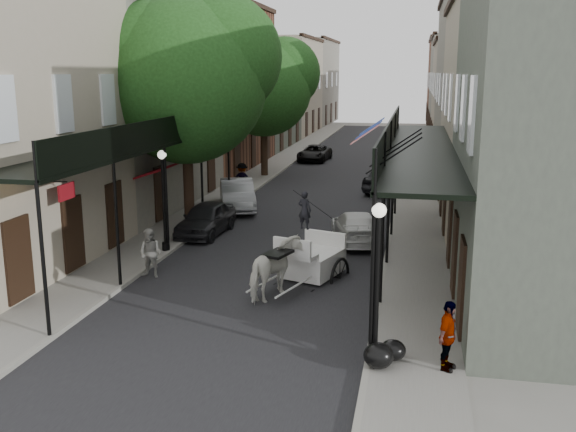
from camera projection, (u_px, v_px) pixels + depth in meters
The scene contains 24 objects.
ground at pixel (226, 322), 17.25m from camera, with size 140.00×140.00×0.00m, color gray.
road at pixel (327, 190), 36.39m from camera, with size 8.00×90.00×0.01m, color black.
sidewalk_left at pixel (242, 186), 37.32m from camera, with size 2.20×90.00×0.12m, color gray.
sidewalk_right at pixel (417, 192), 35.42m from camera, with size 2.20×90.00×0.12m, color gray.
building_row_left at pixel (229, 91), 46.44m from camera, with size 5.00×80.00×10.50m, color tan.
building_row_right at pixel (475, 92), 43.17m from camera, with size 5.00×80.00×10.50m, color gray.
gallery_left at pixel (154, 141), 23.95m from camera, with size 2.20×18.05×4.88m.
gallery_right at pixel (415, 147), 22.13m from camera, with size 2.20×18.05×4.88m.
tree_near at pixel (196, 74), 26.36m from camera, with size 7.31×6.80×9.63m.
tree_far at pixel (270, 84), 39.91m from camera, with size 6.45×6.00×8.61m.
lamppost_right_near at pixel (377, 282), 14.11m from camera, with size 0.32×0.32×3.71m.
lamppost_left at pixel (164, 199), 23.32m from camera, with size 0.32×0.32×3.71m.
lamppost_right_far at pixel (401, 161), 33.24m from camera, with size 0.32×0.32×3.71m.
horse at pixel (276, 269), 18.90m from camera, with size 0.96×2.10×1.78m, color silver.
carriage at pixel (318, 240), 21.19m from camera, with size 2.35×2.95×2.97m.
pedestrian_walking at pixel (150, 253), 20.83m from camera, with size 0.79×0.62×1.63m, color #9D9C94.
pedestrian_sidewalk_left at pixel (242, 179), 34.23m from camera, with size 1.11×0.64×1.72m, color gray.
pedestrian_sidewalk_right at pixel (448, 336), 14.06m from camera, with size 0.94×0.39×1.60m, color gray.
car_left_near at pixel (206, 219), 26.39m from camera, with size 1.58×3.93×1.34m, color black.
car_left_mid at pixel (237, 195), 31.17m from camera, with size 1.55×4.46×1.47m, color #AAAAB0.
car_left_far at pixel (315, 153), 48.20m from camera, with size 2.00×4.34×1.21m, color black.
car_right_near at pixel (356, 227), 25.22m from camera, with size 1.71×4.20×1.22m, color silver.
car_right_far at pixel (389, 178), 35.78m from camera, with size 1.85×4.60×1.57m, color black.
trash_bags at pixel (384, 353), 14.41m from camera, with size 0.94×1.09×0.58m.
Camera 1 is at (4.80, -15.57, 6.57)m, focal length 40.00 mm.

